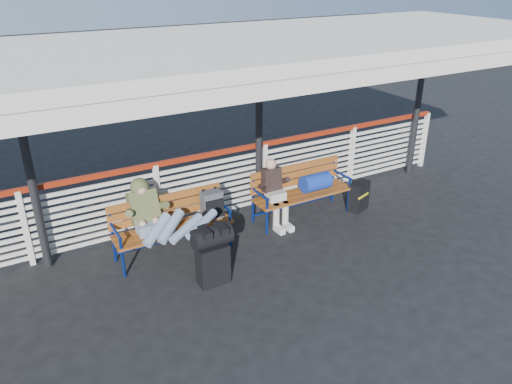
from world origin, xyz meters
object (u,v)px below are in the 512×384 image
companion_person (275,192)px  suitcase_side (359,196)px  traveler_man (169,222)px  luggage_stack (212,253)px  bench_right (307,185)px  bench_left (183,216)px

companion_person → suitcase_side: bearing=-10.5°
traveler_man → suitcase_side: traveler_man is taller
traveler_man → luggage_stack: bearing=-63.3°
bench_right → traveler_man: 2.68m
luggage_stack → companion_person: size_ratio=0.78×
bench_right → suitcase_side: size_ratio=3.36×
bench_right → suitcase_side: (0.95, -0.31, -0.31)m
traveler_man → companion_person: traveler_man is taller
bench_right → companion_person: bearing=-178.6°
luggage_stack → suitcase_side: bearing=12.6°
suitcase_side → bench_right: bearing=141.6°
companion_person → suitcase_side: (1.60, -0.30, -0.33)m
bench_right → companion_person: size_ratio=1.57×
luggage_stack → traveler_man: size_ratio=0.54×
bench_right → suitcase_side: bench_right is taller
bench_right → companion_person: 0.66m
bench_left → bench_right: same height
bench_right → luggage_stack: bearing=-155.1°
bench_right → companion_person: (-0.65, -0.02, 0.02)m
bench_left → companion_person: bearing=0.7°
bench_left → companion_person: companion_person is taller
luggage_stack → traveler_man: 0.81m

